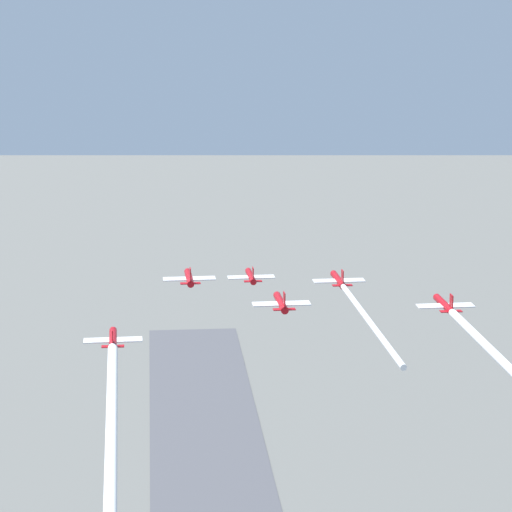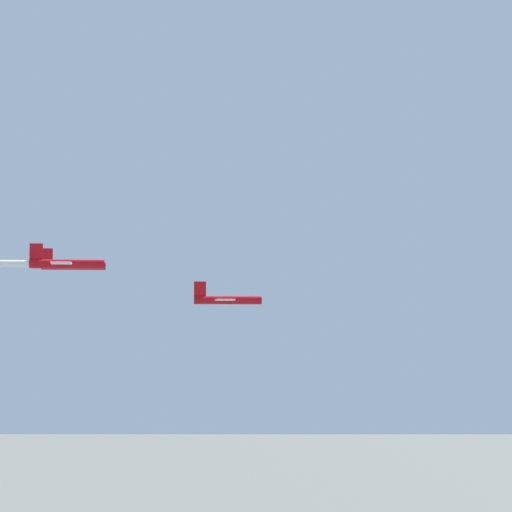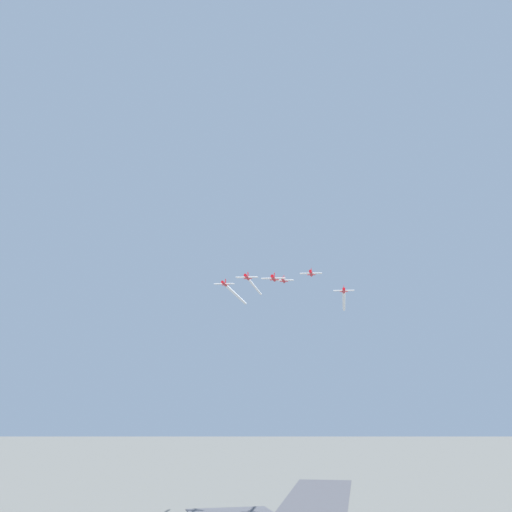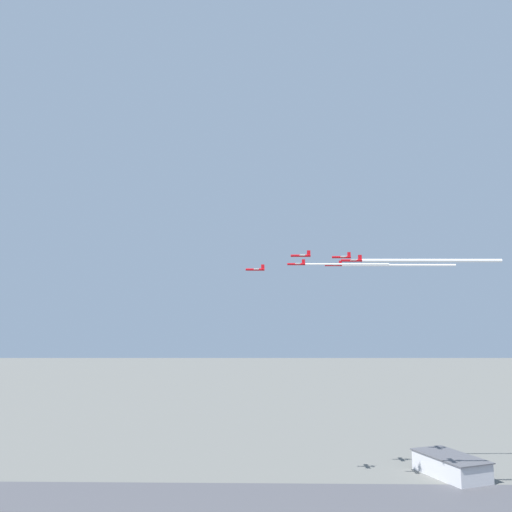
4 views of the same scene
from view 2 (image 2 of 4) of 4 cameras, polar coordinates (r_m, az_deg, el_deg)
name	(u,v)px [view 2 (image 2 of 4)]	position (r m, az deg, el deg)	size (l,w,h in m)	color
jet_0	(225,300)	(142.69, -1.46, -2.08)	(7.73, 7.95, 2.68)	#B20C14
jet_1	(71,266)	(153.13, -8.70, -0.45)	(7.73, 7.95, 2.68)	#B20C14
jet_2	(64,264)	(131.51, -9.02, -0.36)	(7.73, 7.95, 2.68)	#B20C14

